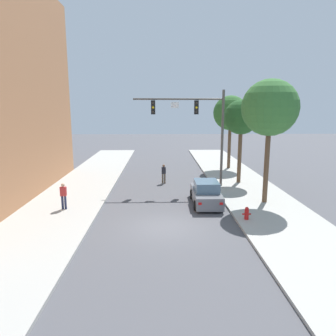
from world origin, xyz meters
The scene contains 11 objects.
ground_plane centered at (0.00, 0.00, 0.00)m, with size 120.00×120.00×0.00m, color #4C4C51.
sidewalk_left centered at (-6.50, 0.00, 0.07)m, with size 5.00×60.00×0.15m, color #A8A59E.
sidewalk_right centered at (6.50, 0.00, 0.07)m, with size 5.00×60.00×0.15m, color #A8A59E.
traffic_signal_mast centered at (2.61, 8.38, 5.36)m, with size 6.99×0.38×7.50m.
car_lead_grey centered at (2.77, 4.00, 0.72)m, with size 1.87×4.26×1.60m.
pedestrian_sidewalk_left_walker centered at (-6.19, 2.74, 1.06)m, with size 0.36×0.22×1.64m.
pedestrian_crossing_road centered at (0.04, 9.84, 0.91)m, with size 0.36×0.22×1.64m.
fire_hydrant centered at (4.57, 0.67, 0.51)m, with size 0.48×0.24×0.72m.
street_tree_nearest centered at (6.67, 3.95, 6.27)m, with size 3.57×3.57×7.95m.
street_tree_second centered at (6.32, 9.52, 5.49)m, with size 2.80×2.80×6.81m.
street_tree_third centered at (6.85, 15.88, 5.75)m, with size 3.46×3.46×7.37m.
Camera 1 is at (-0.26, -15.91, 6.31)m, focal length 33.47 mm.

